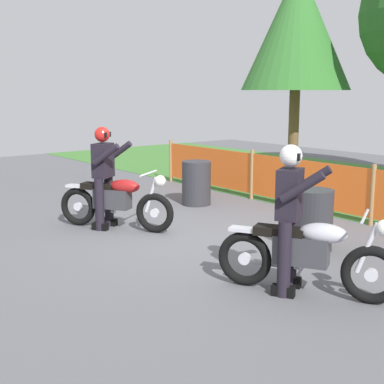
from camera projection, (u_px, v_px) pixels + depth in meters
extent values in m
cube|color=#5B5B60|center=(189.00, 236.00, 8.49)|extent=(24.00, 24.00, 0.02)
cylinder|color=#997547|center=(171.00, 161.00, 13.43)|extent=(0.08, 0.08, 1.05)
cylinder|color=#997547|center=(252.00, 175.00, 11.23)|extent=(0.08, 0.08, 1.05)
cylinder|color=#997547|center=(372.00, 195.00, 9.02)|extent=(0.08, 0.08, 1.05)
cube|color=orange|center=(208.00, 166.00, 12.33)|extent=(2.80, 0.02, 0.85)
cube|color=orange|center=(306.00, 183.00, 10.12)|extent=(2.80, 0.02, 0.85)
cylinder|color=brown|center=(293.00, 133.00, 14.42)|extent=(0.28, 0.28, 2.28)
cone|color=#33702D|center=(297.00, 28.00, 13.90)|extent=(2.87, 2.87, 3.19)
torus|color=black|center=(371.00, 275.00, 5.72)|extent=(0.62, 0.40, 0.65)
cylinder|color=silver|center=(371.00, 275.00, 5.72)|extent=(0.15, 0.12, 0.14)
torus|color=black|center=(245.00, 259.00, 6.27)|extent=(0.62, 0.40, 0.65)
cylinder|color=silver|center=(245.00, 259.00, 6.27)|extent=(0.15, 0.12, 0.14)
cube|color=#38383D|center=(301.00, 250.00, 5.98)|extent=(0.65, 0.50, 0.32)
ellipsoid|color=#B7B7C1|center=(323.00, 233.00, 5.85)|extent=(0.58, 0.46, 0.22)
cube|color=black|center=(279.00, 231.00, 6.04)|extent=(0.61, 0.46, 0.10)
cube|color=silver|center=(245.00, 229.00, 6.20)|extent=(0.40, 0.32, 0.04)
cylinder|color=silver|center=(367.00, 248.00, 5.69)|extent=(0.23, 0.16, 0.58)
cylinder|color=silver|center=(365.00, 216.00, 5.64)|extent=(0.32, 0.55, 0.03)
cylinder|color=silver|center=(277.00, 264.00, 6.27)|extent=(0.53, 0.33, 0.07)
torus|color=black|center=(155.00, 213.00, 8.60)|extent=(0.61, 0.44, 0.65)
cylinder|color=silver|center=(155.00, 213.00, 8.60)|extent=(0.15, 0.13, 0.14)
torus|color=black|center=(78.00, 207.00, 9.07)|extent=(0.61, 0.44, 0.65)
cylinder|color=silver|center=(78.00, 207.00, 9.07)|extent=(0.15, 0.13, 0.14)
cube|color=#38383D|center=(112.00, 199.00, 8.82)|extent=(0.65, 0.53, 0.33)
ellipsoid|color=maroon|center=(125.00, 186.00, 8.70)|extent=(0.58, 0.49, 0.22)
cube|color=black|center=(98.00, 186.00, 8.86)|extent=(0.60, 0.49, 0.10)
cube|color=silver|center=(77.00, 186.00, 9.00)|extent=(0.40, 0.33, 0.04)
cylinder|color=silver|center=(151.00, 195.00, 8.56)|extent=(0.23, 0.17, 0.58)
sphere|color=white|center=(160.00, 181.00, 8.47)|extent=(0.25, 0.25, 0.18)
cylinder|color=silver|center=(148.00, 173.00, 8.51)|extent=(0.35, 0.54, 0.03)
cylinder|color=silver|center=(101.00, 210.00, 9.10)|extent=(0.51, 0.35, 0.07)
cylinder|color=black|center=(291.00, 251.00, 6.20)|extent=(0.20, 0.20, 0.86)
cube|color=black|center=(290.00, 282.00, 6.26)|extent=(0.28, 0.22, 0.12)
cylinder|color=black|center=(284.00, 259.00, 5.91)|extent=(0.20, 0.20, 0.86)
cube|color=black|center=(283.00, 291.00, 5.98)|extent=(0.28, 0.22, 0.12)
cube|color=black|center=(290.00, 194.00, 5.92)|extent=(0.38, 0.43, 0.56)
cylinder|color=black|center=(310.00, 181.00, 6.02)|extent=(0.47, 0.32, 0.38)
cylinder|color=black|center=(302.00, 187.00, 5.63)|extent=(0.47, 0.32, 0.38)
sphere|color=white|center=(291.00, 156.00, 5.84)|extent=(0.34, 0.34, 0.25)
cube|color=black|center=(300.00, 156.00, 5.80)|extent=(0.11, 0.17, 0.08)
cylinder|color=black|center=(109.00, 201.00, 9.03)|extent=(0.21, 0.21, 0.86)
cube|color=black|center=(110.00, 222.00, 9.10)|extent=(0.28, 0.23, 0.12)
cylinder|color=black|center=(100.00, 205.00, 8.73)|extent=(0.21, 0.21, 0.86)
cube|color=black|center=(100.00, 226.00, 8.80)|extent=(0.28, 0.23, 0.12)
cube|color=black|center=(103.00, 160.00, 8.75)|extent=(0.39, 0.43, 0.56)
cylinder|color=black|center=(119.00, 152.00, 8.87)|extent=(0.46, 0.34, 0.38)
cylinder|color=black|center=(106.00, 155.00, 8.46)|extent=(0.46, 0.34, 0.38)
sphere|color=red|center=(102.00, 134.00, 8.67)|extent=(0.34, 0.34, 0.25)
cube|color=black|center=(108.00, 135.00, 8.64)|extent=(0.12, 0.17, 0.08)
cylinder|color=#2D2D33|center=(312.00, 220.00, 7.67)|extent=(0.58, 0.58, 0.88)
cylinder|color=#2D2D33|center=(196.00, 183.00, 10.71)|extent=(0.58, 0.58, 0.88)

